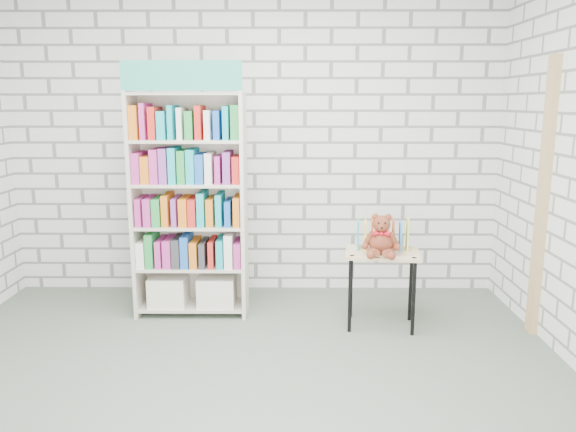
{
  "coord_description": "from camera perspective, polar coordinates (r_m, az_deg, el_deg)",
  "views": [
    {
      "loc": [
        0.36,
        -3.2,
        1.77
      ],
      "look_at": [
        0.32,
        0.95,
        0.92
      ],
      "focal_mm": 35.0,
      "sensor_mm": 36.0,
      "label": 1
    }
  ],
  "objects": [
    {
      "name": "door_trim",
      "position": [
        4.6,
        24.45,
        1.51
      ],
      "size": [
        0.05,
        0.12,
        2.1
      ],
      "primitive_type": "cube",
      "color": "tan",
      "rests_on": "ground"
    },
    {
      "name": "room_shell",
      "position": [
        3.22,
        -5.98,
        11.76
      ],
      "size": [
        4.52,
        4.02,
        2.81
      ],
      "color": "silver",
      "rests_on": "ground"
    },
    {
      "name": "display_table",
      "position": [
        4.49,
        9.53,
        -4.65
      ],
      "size": [
        0.62,
        0.47,
        0.62
      ],
      "color": "tan",
      "rests_on": "ground"
    },
    {
      "name": "table_books",
      "position": [
        4.53,
        9.59,
        -1.83
      ],
      "size": [
        0.42,
        0.23,
        0.24
      ],
      "color": "teal",
      "rests_on": "display_table"
    },
    {
      "name": "teddy_bear",
      "position": [
        4.35,
        9.45,
        -2.27
      ],
      "size": [
        0.29,
        0.28,
        0.32
      ],
      "color": "brown",
      "rests_on": "display_table"
    },
    {
      "name": "bookshelf",
      "position": [
        4.7,
        -9.92,
        1.3
      ],
      "size": [
        0.93,
        0.36,
        2.08
      ],
      "color": "beige",
      "rests_on": "ground"
    },
    {
      "name": "ground",
      "position": [
        3.67,
        -5.37,
        -17.33
      ],
      "size": [
        4.5,
        4.5,
        0.0
      ],
      "primitive_type": "plane",
      "color": "#4E5C4E",
      "rests_on": "ground"
    }
  ]
}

